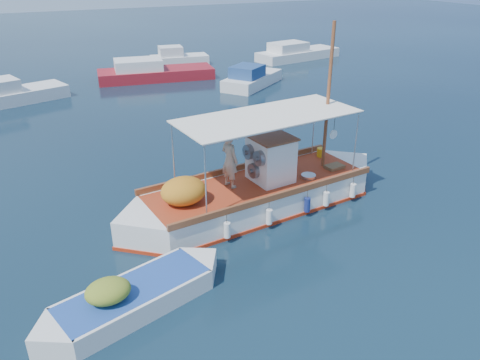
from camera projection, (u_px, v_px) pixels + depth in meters
name	position (u px, v px, depth m)	size (l,w,h in m)	color
ground	(259.00, 209.00, 17.32)	(160.00, 160.00, 0.00)	black
fishing_caique	(256.00, 193.00, 17.20)	(10.93, 3.67, 6.69)	white
dinghy	(133.00, 299.00, 12.32)	(5.37, 2.60, 1.36)	white
bg_boat_nw	(10.00, 95.00, 29.90)	(6.94, 4.17, 1.80)	silver
bg_boat_n	(153.00, 73.00, 35.73)	(8.97, 4.11, 1.80)	maroon
bg_boat_ne	(251.00, 80.00, 33.85)	(5.82, 5.04, 1.80)	silver
bg_boat_e	(296.00, 54.00, 42.99)	(8.43, 3.84, 1.80)	silver
bg_boat_far_n	(178.00, 59.00, 40.74)	(5.15, 2.75, 1.80)	silver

